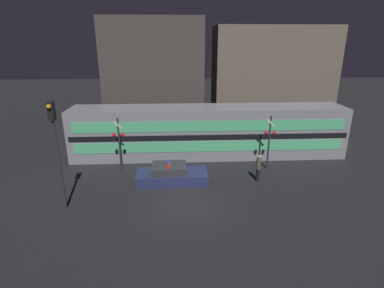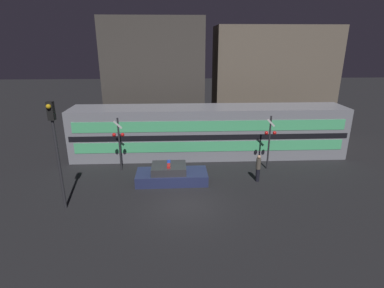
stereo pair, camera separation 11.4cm
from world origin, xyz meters
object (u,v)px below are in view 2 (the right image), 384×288
at_px(pedestrian, 258,168).
at_px(crossing_signal_near, 270,139).
at_px(train, 209,132).
at_px(traffic_light_corner, 55,140).
at_px(police_car, 171,175).

distance_m(pedestrian, crossing_signal_near, 2.57).
bearing_deg(train, pedestrian, -60.73).
relative_size(train, crossing_signal_near, 5.42).
bearing_deg(traffic_light_corner, train, 41.99).
relative_size(police_car, pedestrian, 2.53).
height_order(crossing_signal_near, traffic_light_corner, traffic_light_corner).
xyz_separation_m(police_car, crossing_signal_near, (6.67, 1.73, 1.74)).
bearing_deg(pedestrian, police_car, 178.47).
bearing_deg(train, police_car, -121.21).
bearing_deg(police_car, pedestrian, -2.22).
bearing_deg(crossing_signal_near, police_car, -165.43).
distance_m(police_car, crossing_signal_near, 7.10).
xyz_separation_m(pedestrian, traffic_light_corner, (-11.09, -2.78, 2.94)).
bearing_deg(crossing_signal_near, train, 142.99).
xyz_separation_m(police_car, traffic_light_corner, (-5.60, -2.93, 3.37)).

